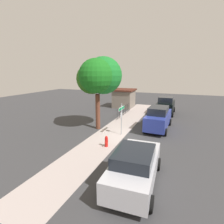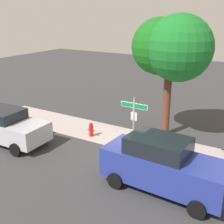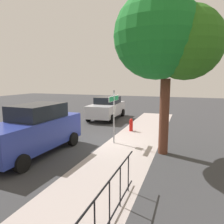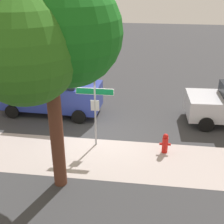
% 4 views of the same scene
% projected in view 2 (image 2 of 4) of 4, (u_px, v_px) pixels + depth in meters
% --- Properties ---
extents(ground_plane, '(60.00, 60.00, 0.00)m').
position_uv_depth(ground_plane, '(131.00, 152.00, 14.46)').
color(ground_plane, '#38383A').
extents(sidewalk_strip, '(24.00, 2.60, 0.00)m').
position_uv_depth(sidewalk_strip, '(180.00, 151.00, 14.53)').
color(sidewalk_strip, '#B0A29E').
rests_on(sidewalk_strip, ground_plane).
extents(street_sign, '(1.40, 0.07, 2.64)m').
position_uv_depth(street_sign, '(134.00, 114.00, 14.25)').
color(street_sign, '#9EA0A5').
rests_on(street_sign, ground_plane).
extents(shade_tree, '(4.17, 4.07, 6.43)m').
position_uv_depth(shade_tree, '(174.00, 49.00, 14.89)').
color(shade_tree, brown).
rests_on(shade_tree, ground_plane).
extents(car_silver, '(4.60, 2.22, 1.76)m').
position_uv_depth(car_silver, '(6.00, 126.00, 15.28)').
color(car_silver, silver).
rests_on(car_silver, ground_plane).
extents(car_blue, '(4.75, 2.10, 2.11)m').
position_uv_depth(car_blue, '(163.00, 165.00, 11.09)').
color(car_blue, '#283794').
rests_on(car_blue, ground_plane).
extents(fire_hydrant, '(0.42, 0.22, 0.78)m').
position_uv_depth(fire_hydrant, '(91.00, 129.00, 16.16)').
color(fire_hydrant, red).
rests_on(fire_hydrant, ground_plane).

